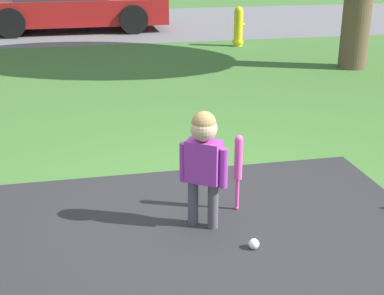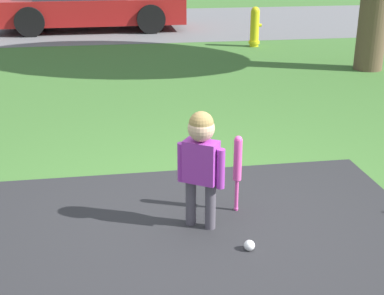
{
  "view_description": "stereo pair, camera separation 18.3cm",
  "coord_description": "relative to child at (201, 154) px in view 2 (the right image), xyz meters",
  "views": [
    {
      "loc": [
        -0.81,
        -3.52,
        2.01
      ],
      "look_at": [
        -0.0,
        0.34,
        0.48
      ],
      "focal_mm": 50.0,
      "sensor_mm": 36.0,
      "label": 1
    },
    {
      "loc": [
        -0.63,
        -3.55,
        2.01
      ],
      "look_at": [
        -0.0,
        0.34,
        0.48
      ],
      "focal_mm": 50.0,
      "sensor_mm": 36.0,
      "label": 2
    }
  ],
  "objects": [
    {
      "name": "sports_ball",
      "position": [
        0.28,
        -0.39,
        -0.55
      ],
      "size": [
        0.08,
        0.08,
        0.08
      ],
      "color": "white",
      "rests_on": "ground"
    },
    {
      "name": "ground_plane",
      "position": [
        0.0,
        0.06,
        -0.59
      ],
      "size": [
        60.0,
        60.0,
        0.0
      ],
      "primitive_type": "plane",
      "color": "#3D6B2D"
    },
    {
      "name": "fire_hydrant",
      "position": [
        2.35,
        7.07,
        -0.2
      ],
      "size": [
        0.25,
        0.22,
        0.79
      ],
      "color": "yellow",
      "rests_on": "ground"
    },
    {
      "name": "child",
      "position": [
        0.0,
        0.0,
        0.0
      ],
      "size": [
        0.32,
        0.25,
        0.9
      ],
      "rotation": [
        0.0,
        0.0,
        -0.58
      ],
      "color": "#4C4751",
      "rests_on": "ground"
    },
    {
      "name": "parked_car",
      "position": [
        -0.98,
        9.84,
        -0.01
      ],
      "size": [
        4.37,
        1.91,
        1.19
      ],
      "rotation": [
        0.0,
        0.0,
        0.01
      ],
      "color": "maroon",
      "rests_on": "ground"
    },
    {
      "name": "street_strip",
      "position": [
        0.0,
        10.72,
        -0.58
      ],
      "size": [
        40.0,
        6.0,
        0.01
      ],
      "color": "slate",
      "rests_on": "ground"
    },
    {
      "name": "baseball_bat",
      "position": [
        0.32,
        0.2,
        -0.17
      ],
      "size": [
        0.06,
        0.06,
        0.63
      ],
      "color": "#E54CA5",
      "rests_on": "ground"
    }
  ]
}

